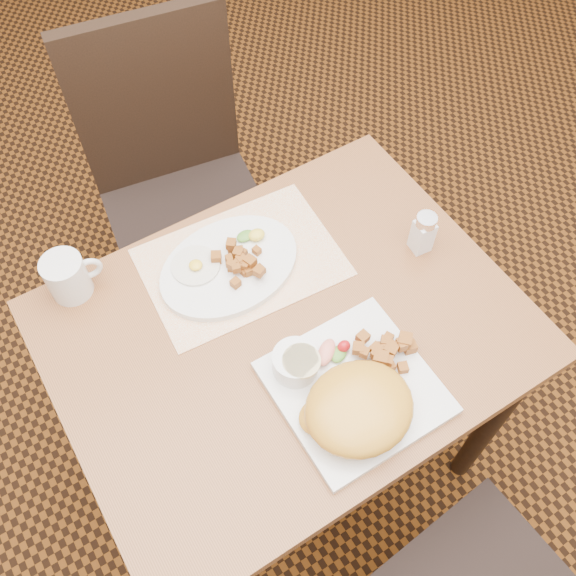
{
  "coord_description": "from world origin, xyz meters",
  "views": [
    {
      "loc": [
        -0.33,
        -0.53,
        1.85
      ],
      "look_at": [
        0.02,
        0.04,
        0.82
      ],
      "focal_mm": 40.0,
      "sensor_mm": 36.0,
      "label": 1
    }
  ],
  "objects_px": {
    "plate_oval": "(229,266)",
    "coffee_mug": "(68,276)",
    "chair_far": "(178,180)",
    "plate_square": "(354,388)",
    "table": "(288,353)",
    "salt_shaker": "(423,232)"
  },
  "relations": [
    {
      "from": "chair_far",
      "to": "plate_square",
      "type": "height_order",
      "value": "chair_far"
    },
    {
      "from": "chair_far",
      "to": "coffee_mug",
      "type": "xyz_separation_m",
      "value": [
        -0.37,
        -0.35,
        0.26
      ]
    },
    {
      "from": "chair_far",
      "to": "plate_oval",
      "type": "xyz_separation_m",
      "value": [
        -0.08,
        -0.47,
        0.22
      ]
    },
    {
      "from": "table",
      "to": "plate_square",
      "type": "distance_m",
      "value": 0.22
    },
    {
      "from": "table",
      "to": "plate_oval",
      "type": "xyz_separation_m",
      "value": [
        -0.03,
        0.18,
        0.12
      ]
    },
    {
      "from": "chair_far",
      "to": "plate_square",
      "type": "distance_m",
      "value": 0.86
    },
    {
      "from": "plate_oval",
      "to": "coffee_mug",
      "type": "relative_size",
      "value": 2.66
    },
    {
      "from": "salt_shaker",
      "to": "coffee_mug",
      "type": "bearing_deg",
      "value": 156.51
    },
    {
      "from": "chair_far",
      "to": "plate_square",
      "type": "bearing_deg",
      "value": 97.72
    },
    {
      "from": "table",
      "to": "salt_shaker",
      "type": "xyz_separation_m",
      "value": [
        0.34,
        0.02,
        0.16
      ]
    },
    {
      "from": "table",
      "to": "chair_far",
      "type": "relative_size",
      "value": 0.93
    },
    {
      "from": "table",
      "to": "chair_far",
      "type": "bearing_deg",
      "value": 85.42
    },
    {
      "from": "coffee_mug",
      "to": "chair_far",
      "type": "bearing_deg",
      "value": 42.72
    },
    {
      "from": "table",
      "to": "plate_square",
      "type": "xyz_separation_m",
      "value": [
        0.03,
        -0.18,
        0.12
      ]
    },
    {
      "from": "chair_far",
      "to": "table",
      "type": "bearing_deg",
      "value": 94.39
    },
    {
      "from": "plate_oval",
      "to": "coffee_mug",
      "type": "xyz_separation_m",
      "value": [
        -0.29,
        0.12,
        0.04
      ]
    },
    {
      "from": "chair_far",
      "to": "coffee_mug",
      "type": "distance_m",
      "value": 0.57
    },
    {
      "from": "plate_oval",
      "to": "salt_shaker",
      "type": "bearing_deg",
      "value": -23.93
    },
    {
      "from": "plate_square",
      "to": "coffee_mug",
      "type": "height_order",
      "value": "coffee_mug"
    },
    {
      "from": "table",
      "to": "salt_shaker",
      "type": "distance_m",
      "value": 0.38
    },
    {
      "from": "plate_square",
      "to": "coffee_mug",
      "type": "distance_m",
      "value": 0.6
    },
    {
      "from": "plate_square",
      "to": "plate_oval",
      "type": "bearing_deg",
      "value": 100.06
    }
  ]
}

